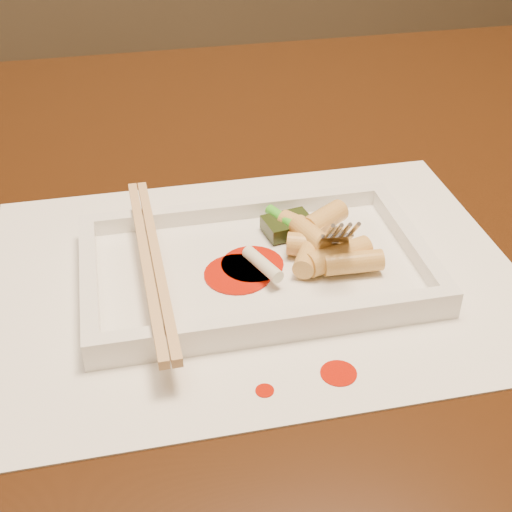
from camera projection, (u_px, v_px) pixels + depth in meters
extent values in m
cube|color=black|center=(125.00, 258.00, 0.60)|extent=(1.40, 0.90, 0.04)
cylinder|color=black|center=(500.00, 270.00, 1.22)|extent=(0.07, 0.07, 0.71)
cube|color=white|center=(256.00, 276.00, 0.55)|extent=(0.40, 0.30, 0.00)
cylinder|color=#BA1605|center=(339.00, 373.00, 0.46)|extent=(0.02, 0.02, 0.00)
cylinder|color=#BA1605|center=(265.00, 391.00, 0.45)|extent=(0.01, 0.01, 0.00)
cube|color=white|center=(256.00, 271.00, 0.54)|extent=(0.26, 0.16, 0.01)
cube|color=white|center=(238.00, 209.00, 0.60)|extent=(0.26, 0.01, 0.01)
cube|color=white|center=(279.00, 322.00, 0.48)|extent=(0.26, 0.01, 0.01)
cube|color=white|center=(89.00, 280.00, 0.52)|extent=(0.01, 0.14, 0.01)
cube|color=white|center=(410.00, 240.00, 0.56)|extent=(0.01, 0.14, 0.01)
cube|color=black|center=(288.00, 225.00, 0.58)|extent=(0.04, 0.03, 0.01)
cylinder|color=#EAEACC|center=(263.00, 264.00, 0.52)|extent=(0.02, 0.04, 0.01)
cylinder|color=green|center=(303.00, 232.00, 0.56)|extent=(0.04, 0.08, 0.01)
cube|color=tan|center=(146.00, 261.00, 0.52)|extent=(0.01, 0.22, 0.01)
cube|color=tan|center=(157.00, 260.00, 0.52)|extent=(0.01, 0.22, 0.01)
cylinder|color=#BA1605|center=(252.00, 264.00, 0.54)|extent=(0.05, 0.05, 0.00)
cylinder|color=#BA1605|center=(238.00, 274.00, 0.53)|extent=(0.05, 0.05, 0.00)
cylinder|color=#DAB966|center=(338.00, 256.00, 0.53)|extent=(0.05, 0.03, 0.02)
cylinder|color=#DAB966|center=(302.00, 228.00, 0.57)|extent=(0.04, 0.04, 0.02)
cylinder|color=#DAB966|center=(325.00, 219.00, 0.57)|extent=(0.04, 0.04, 0.02)
cylinder|color=#DAB966|center=(353.00, 262.00, 0.53)|extent=(0.04, 0.02, 0.02)
cylinder|color=#DAB966|center=(314.00, 246.00, 0.55)|extent=(0.04, 0.03, 0.02)
cylinder|color=#DAB966|center=(312.00, 236.00, 0.55)|extent=(0.03, 0.04, 0.02)
cylinder|color=#DAB966|center=(309.00, 254.00, 0.54)|extent=(0.03, 0.05, 0.02)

